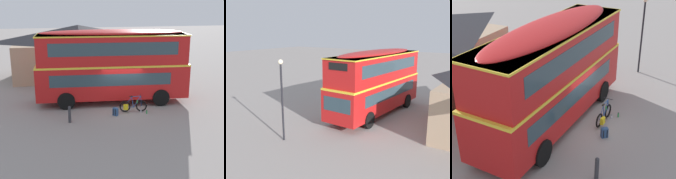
# 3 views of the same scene
# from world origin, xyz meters

# --- Properties ---
(ground_plane) EXTENTS (120.00, 120.00, 0.00)m
(ground_plane) POSITION_xyz_m (0.00, 0.00, 0.00)
(ground_plane) COLOR gray
(double_decker_bus) EXTENTS (9.89, 3.13, 4.79)m
(double_decker_bus) POSITION_xyz_m (-0.39, 1.18, 2.64)
(double_decker_bus) COLOR black
(double_decker_bus) RESTS_ON ground
(touring_bicycle) EXTENTS (1.69, 0.46, 1.05)m
(touring_bicycle) POSITION_xyz_m (0.46, -0.99, 0.37)
(touring_bicycle) COLOR black
(touring_bicycle) RESTS_ON ground
(backpack_on_ground) EXTENTS (0.35, 0.36, 0.51)m
(backpack_on_ground) POSITION_xyz_m (-0.68, -1.42, 0.26)
(backpack_on_ground) COLOR #2D4C7A
(backpack_on_ground) RESTS_ON ground
(water_bottle_clear_plastic) EXTENTS (0.07, 0.07, 0.22)m
(water_bottle_clear_plastic) POSITION_xyz_m (0.94, -1.24, 0.10)
(water_bottle_clear_plastic) COLOR silver
(water_bottle_clear_plastic) RESTS_ON ground
(water_bottle_green_metal) EXTENTS (0.08, 0.08, 0.25)m
(water_bottle_green_metal) POSITION_xyz_m (1.23, -1.49, 0.12)
(water_bottle_green_metal) COLOR green
(water_bottle_green_metal) RESTS_ON ground
(street_lamp) EXTENTS (0.28, 0.28, 4.67)m
(street_lamp) POSITION_xyz_m (7.12, -1.02, 2.88)
(street_lamp) COLOR black
(street_lamp) RESTS_ON ground
(kerb_bollard) EXTENTS (0.16, 0.16, 0.97)m
(kerb_bollard) POSITION_xyz_m (-3.40, -2.05, 0.50)
(kerb_bollard) COLOR #333338
(kerb_bollard) RESTS_ON ground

